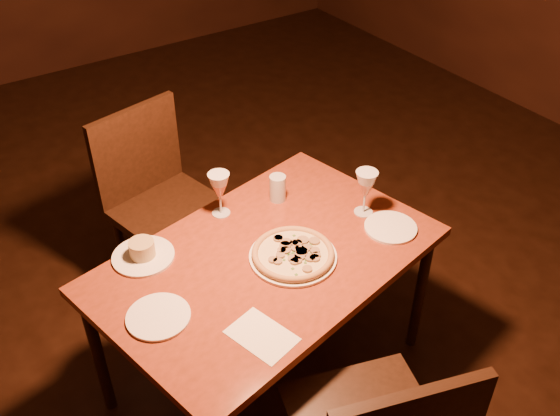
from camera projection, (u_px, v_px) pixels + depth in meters
floor at (251, 355)px, 2.85m from camera, size 7.00×7.00×0.00m
dining_table at (267, 268)px, 2.40m from camera, size 1.42×1.07×0.69m
chair_far at (160, 198)px, 2.91m from camera, size 0.55×0.55×0.95m
pizza_plate at (293, 254)px, 2.35m from camera, size 0.33×0.33×0.04m
ramekin_saucer at (143, 252)px, 2.35m from camera, size 0.24×0.24×0.08m
wine_glass_far at (220, 194)px, 2.52m from camera, size 0.09×0.09×0.20m
wine_glass_right at (365, 193)px, 2.52m from camera, size 0.09×0.09×0.20m
water_tumbler at (278, 188)px, 2.62m from camera, size 0.07×0.07×0.12m
side_plate_left at (158, 317)px, 2.11m from camera, size 0.22×0.22×0.01m
side_plate_near at (391, 227)px, 2.49m from camera, size 0.21×0.21×0.01m
menu_card at (262, 336)px, 2.05m from camera, size 0.20×0.25×0.00m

